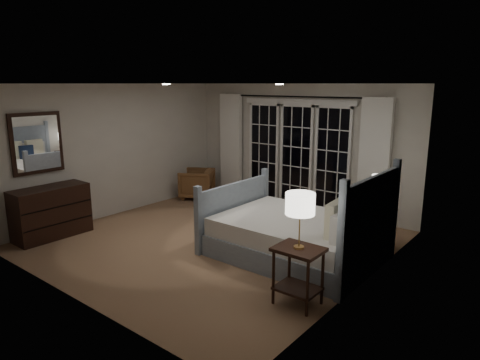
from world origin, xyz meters
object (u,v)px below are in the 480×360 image
Objects in this scene: nightstand_left at (298,267)px; lamp_right at (381,182)px; nightstand_right at (378,222)px; dresser at (51,212)px; lamp_left at (300,204)px; bed at (298,235)px; armchair at (197,184)px.

lamp_right is (0.02, 2.34, 0.58)m from nightstand_left.
dresser is at bearing -145.94° from nightstand_right.
lamp_left is at bearing 8.18° from dresser.
armchair is at bearing 157.18° from bed.
dresser is at bearing -34.04° from armchair.
bed is at bearing 26.46° from dresser.
nightstand_left is 4.99m from armchair.
lamp_right reaches higher than nightstand_right.
nightstand_right is at bearing 57.20° from bed.
armchair is (-4.22, 2.66, -0.13)m from nightstand_left.
armchair is at bearing 87.57° from dresser.
lamp_right is (0.02, 2.34, -0.17)m from lamp_left.
bed is 1.54m from lamp_right.
dresser is at bearing -145.94° from lamp_right.
nightstand_right is 0.86× the size of armchair.
armchair is 0.60× the size of dresser.
bed reaches higher than lamp_left.
lamp_right is 0.74× the size of armchair.
bed is at bearing -122.80° from lamp_right.
lamp_right is 4.32m from armchair.
lamp_left is at bearing -90.55° from nightstand_right.
lamp_right is at bearing 54.04° from armchair.
bed reaches higher than lamp_right.
lamp_right is at bearing 34.06° from dresser.
nightstand_left is 0.97× the size of armchair.
lamp_left is 1.21× the size of lamp_right.
nightstand_right is 0.63m from lamp_right.
bed is 1.37m from nightstand_right.
bed is at bearing 121.23° from lamp_left.
nightstand_left is 2.41m from lamp_right.
nightstand_left is at bearing 8.18° from dresser.
armchair is at bearing 147.79° from lamp_left.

